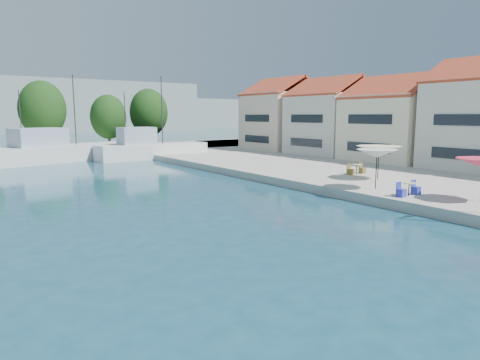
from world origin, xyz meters
TOP-DOWN VIEW (x-y plane):
  - quay_right at (22.00, 30.00)m, footprint 32.00×92.00m
  - quay_far at (-8.00, 67.00)m, footprint 90.00×16.00m
  - hill_east at (40.00, 180.00)m, footprint 140.00×40.00m
  - building_04 at (24.00, 33.00)m, footprint 9.00×8.80m
  - building_05 at (24.00, 42.00)m, footprint 8.40×8.80m
  - building_06 at (24.00, 51.00)m, footprint 9.00×8.80m
  - trawler_03 at (-3.49, 57.45)m, footprint 18.12×9.23m
  - trawler_04 at (6.22, 54.30)m, footprint 13.36×3.83m
  - tree_06 at (-2.42, 71.50)m, footprint 6.34×6.34m
  - tree_07 at (5.73, 68.10)m, footprint 5.09×5.09m
  - tree_08 at (12.52, 69.51)m, footprint 5.87×5.87m
  - umbrella_white at (7.98, 22.90)m, footprint 2.58×2.58m
  - umbrella_cream at (11.57, 25.51)m, footprint 3.24×3.24m
  - cafe_table_02 at (7.66, 20.34)m, footprint 1.82×0.70m
  - cafe_table_03 at (12.43, 28.18)m, footprint 1.82×0.70m

SIDE VIEW (x-z plane):
  - quay_right at x=22.00m, z-range 0.00..0.60m
  - quay_far at x=-8.00m, z-range 0.00..0.60m
  - cafe_table_02 at x=7.66m, z-range 0.51..1.27m
  - cafe_table_03 at x=12.43m, z-range 0.51..1.27m
  - trawler_03 at x=-3.49m, z-range -4.03..6.17m
  - trawler_04 at x=6.22m, z-range -4.03..6.17m
  - umbrella_cream at x=11.57m, z-range 1.55..3.95m
  - umbrella_white at x=7.98m, z-range 1.59..4.07m
  - tree_07 at x=5.73m, z-range 1.18..8.71m
  - building_04 at x=24.00m, z-range 0.42..9.62m
  - building_05 at x=24.00m, z-range 0.41..10.11m
  - building_06 at x=24.00m, z-range 0.40..10.60m
  - tree_08 at x=12.52m, z-range 1.27..9.95m
  - hill_east at x=40.00m, z-range 0.00..12.00m
  - tree_06 at x=-2.42m, z-range 1.32..10.70m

